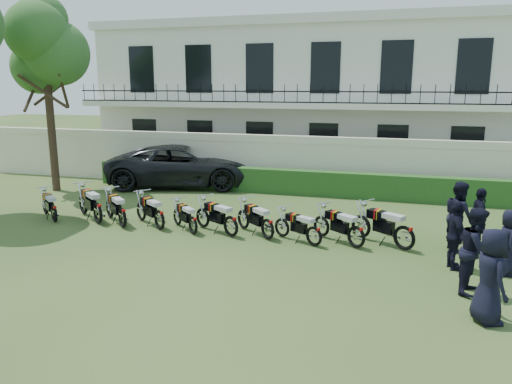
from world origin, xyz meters
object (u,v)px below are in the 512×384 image
(tree_west_near, at_px, (45,46))
(motorcycle_3, at_px, (159,215))
(officer_0, at_px, (490,276))
(motorcycle_6, at_px, (268,224))
(officer_4, at_px, (459,216))
(officer_2, at_px, (455,236))
(motorcycle_8, at_px, (356,231))
(officer_5, at_px, (479,218))
(motorcycle_7, at_px, (314,231))
(motorcycle_1, at_px, (98,208))
(suv, at_px, (183,166))
(motorcycle_0, at_px, (54,209))
(officer_1, at_px, (477,251))
(motorcycle_2, at_px, (122,213))
(motorcycle_5, at_px, (231,221))
(motorcycle_4, at_px, (193,221))
(officer_3, at_px, (509,242))
(motorcycle_9, at_px, (405,232))

(tree_west_near, xyz_separation_m, motorcycle_3, (6.91, -4.06, -5.41))
(tree_west_near, bearing_deg, officer_0, -26.32)
(tree_west_near, relative_size, officer_0, 4.31)
(motorcycle_6, bearing_deg, officer_4, -42.83)
(officer_2, bearing_deg, motorcycle_8, 54.99)
(motorcycle_6, distance_m, officer_5, 5.78)
(motorcycle_3, bearing_deg, motorcycle_7, -56.42)
(motorcycle_8, bearing_deg, tree_west_near, 107.84)
(motorcycle_1, xyz_separation_m, suv, (0.00, 6.44, 0.36))
(motorcycle_0, bearing_deg, officer_2, -54.74)
(motorcycle_7, bearing_deg, officer_1, -89.39)
(motorcycle_3, bearing_deg, motorcycle_2, 133.06)
(suv, distance_m, officer_5, 12.61)
(motorcycle_0, xyz_separation_m, officer_0, (12.41, -3.46, 0.46))
(tree_west_near, distance_m, motorcycle_3, 9.67)
(officer_0, bearing_deg, motorcycle_7, 30.44)
(officer_5, bearing_deg, motorcycle_3, 89.09)
(motorcycle_8, bearing_deg, officer_5, -36.81)
(motorcycle_1, relative_size, motorcycle_5, 1.01)
(motorcycle_3, distance_m, suv, 6.85)
(motorcycle_1, relative_size, motorcycle_8, 1.08)
(suv, height_order, officer_1, officer_1)
(motorcycle_4, height_order, officer_3, officer_3)
(motorcycle_0, height_order, motorcycle_4, motorcycle_0)
(motorcycle_2, xyz_separation_m, suv, (-1.00, 6.62, 0.40))
(motorcycle_2, relative_size, motorcycle_5, 0.89)
(tree_west_near, height_order, officer_4, tree_west_near)
(motorcycle_3, height_order, motorcycle_9, motorcycle_9)
(motorcycle_0, xyz_separation_m, officer_4, (12.25, 0.91, 0.49))
(motorcycle_2, distance_m, motorcycle_4, 2.38)
(motorcycle_6, relative_size, officer_1, 0.81)
(motorcycle_5, height_order, officer_2, officer_2)
(motorcycle_6, xyz_separation_m, officer_1, (5.24, -2.29, 0.46))
(motorcycle_3, distance_m, officer_2, 8.44)
(tree_west_near, height_order, motorcycle_9, tree_west_near)
(motorcycle_0, distance_m, motorcycle_2, 2.46)
(motorcycle_2, bearing_deg, motorcycle_8, -47.79)
(motorcycle_2, bearing_deg, motorcycle_1, 120.88)
(motorcycle_1, distance_m, suv, 6.45)
(officer_0, bearing_deg, motorcycle_0, 56.37)
(motorcycle_2, xyz_separation_m, motorcycle_5, (3.55, 0.08, -0.01))
(motorcycle_3, xyz_separation_m, officer_5, (9.14, 0.96, 0.36))
(officer_5, bearing_deg, motorcycle_2, 89.19)
(motorcycle_4, bearing_deg, motorcycle_8, -47.45)
(motorcycle_3, height_order, officer_2, officer_2)
(motorcycle_4, height_order, officer_5, officer_5)
(officer_1, bearing_deg, motorcycle_2, 94.80)
(motorcycle_4, bearing_deg, officer_2, -54.79)
(motorcycle_1, height_order, suv, suv)
(motorcycle_1, relative_size, officer_4, 0.94)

